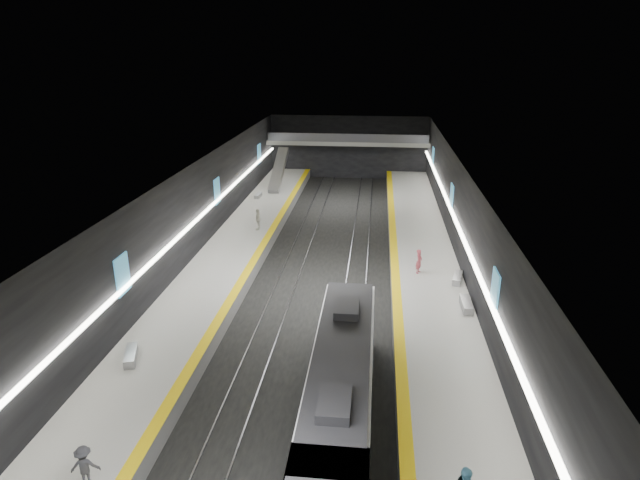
# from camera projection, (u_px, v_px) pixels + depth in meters

# --- Properties ---
(ground) EXTENTS (70.00, 70.00, 0.00)m
(ground) POSITION_uv_depth(u_px,v_px,m) (319.00, 294.00, 37.20)
(ground) COLOR black
(ground) RESTS_ON ground
(ceiling) EXTENTS (20.00, 70.00, 0.04)m
(ceiling) POSITION_uv_depth(u_px,v_px,m) (319.00, 182.00, 34.46)
(ceiling) COLOR beige
(ceiling) RESTS_ON wall_left
(wall_left) EXTENTS (0.04, 70.00, 8.00)m
(wall_left) POSITION_uv_depth(u_px,v_px,m) (175.00, 235.00, 36.84)
(wall_left) COLOR black
(wall_left) RESTS_ON ground
(wall_right) EXTENTS (0.04, 70.00, 8.00)m
(wall_right) POSITION_uv_depth(u_px,v_px,m) (471.00, 246.00, 34.82)
(wall_right) COLOR black
(wall_right) RESTS_ON ground
(wall_back) EXTENTS (20.00, 0.04, 8.00)m
(wall_back) POSITION_uv_depth(u_px,v_px,m) (349.00, 147.00, 68.53)
(wall_back) COLOR black
(wall_back) RESTS_ON ground
(platform_left) EXTENTS (5.00, 70.00, 1.00)m
(platform_left) POSITION_uv_depth(u_px,v_px,m) (214.00, 283.00, 37.79)
(platform_left) COLOR slate
(platform_left) RESTS_ON ground
(tile_surface_left) EXTENTS (5.00, 70.00, 0.02)m
(tile_surface_left) POSITION_uv_depth(u_px,v_px,m) (213.00, 276.00, 37.61)
(tile_surface_left) COLOR #B1B1AC
(tile_surface_left) RESTS_ON platform_left
(tactile_strip_left) EXTENTS (0.60, 70.00, 0.02)m
(tactile_strip_left) POSITION_uv_depth(u_px,v_px,m) (244.00, 277.00, 37.39)
(tactile_strip_left) COLOR yellow
(tactile_strip_left) RESTS_ON platform_left
(platform_right) EXTENTS (5.00, 70.00, 1.00)m
(platform_right) POSITION_uv_depth(u_px,v_px,m) (428.00, 292.00, 36.27)
(platform_right) COLOR slate
(platform_right) RESTS_ON ground
(tile_surface_right) EXTENTS (5.00, 70.00, 0.02)m
(tile_surface_right) POSITION_uv_depth(u_px,v_px,m) (429.00, 286.00, 36.10)
(tile_surface_right) COLOR #B1B1AC
(tile_surface_right) RESTS_ON platform_right
(tactile_strip_right) EXTENTS (0.60, 70.00, 0.02)m
(tactile_strip_right) POSITION_uv_depth(u_px,v_px,m) (396.00, 284.00, 36.32)
(tactile_strip_right) COLOR yellow
(tactile_strip_right) RESTS_ON platform_right
(rails) EXTENTS (6.52, 70.00, 0.12)m
(rails) POSITION_uv_depth(u_px,v_px,m) (319.00, 293.00, 37.18)
(rails) COLOR gray
(rails) RESTS_ON ground
(ad_posters) EXTENTS (19.94, 53.50, 2.20)m
(ad_posters) POSITION_uv_depth(u_px,v_px,m) (320.00, 228.00, 36.60)
(ad_posters) COLOR teal
(ad_posters) RESTS_ON wall_left
(cove_light_left) EXTENTS (0.25, 68.60, 0.12)m
(cove_light_left) POSITION_uv_depth(u_px,v_px,m) (178.00, 238.00, 36.89)
(cove_light_left) COLOR white
(cove_light_left) RESTS_ON wall_left
(cove_light_right) EXTENTS (0.25, 68.60, 0.12)m
(cove_light_right) POSITION_uv_depth(u_px,v_px,m) (467.00, 248.00, 34.91)
(cove_light_right) COLOR white
(cove_light_right) RESTS_ON wall_right
(mezzanine_bridge) EXTENTS (20.00, 3.00, 1.50)m
(mezzanine_bridge) POSITION_uv_depth(u_px,v_px,m) (348.00, 142.00, 66.24)
(mezzanine_bridge) COLOR gray
(mezzanine_bridge) RESTS_ON wall_left
(escalator) EXTENTS (1.20, 7.50, 3.92)m
(escalator) POSITION_uv_depth(u_px,v_px,m) (279.00, 170.00, 61.26)
(escalator) COLOR #99999E
(escalator) RESTS_ON platform_left
(bench_left_near) EXTENTS (1.15, 2.03, 0.48)m
(bench_left_near) POSITION_uv_depth(u_px,v_px,m) (131.00, 356.00, 27.53)
(bench_left_near) COLOR #99999E
(bench_left_near) RESTS_ON platform_left
(bench_left_far) EXTENTS (0.51, 1.66, 0.40)m
(bench_left_far) POSITION_uv_depth(u_px,v_px,m) (258.00, 196.00, 57.07)
(bench_left_far) COLOR #99999E
(bench_left_far) RESTS_ON platform_left
(bench_right_near) EXTENTS (0.59, 2.07, 0.51)m
(bench_right_near) POSITION_uv_depth(u_px,v_px,m) (466.00, 305.00, 32.91)
(bench_right_near) COLOR #99999E
(bench_right_near) RESTS_ON platform_right
(bench_right_far) EXTENTS (0.94, 2.00, 0.47)m
(bench_right_far) POSITION_uv_depth(u_px,v_px,m) (457.00, 278.00, 36.71)
(bench_right_far) COLOR #99999E
(bench_right_far) RESTS_ON platform_right
(passenger_right_a) EXTENTS (0.63, 0.75, 1.76)m
(passenger_right_a) POSITION_uv_depth(u_px,v_px,m) (419.00, 261.00, 37.86)
(passenger_right_a) COLOR #C74A58
(passenger_right_a) RESTS_ON platform_right
(passenger_left_a) EXTENTS (0.48, 1.13, 1.92)m
(passenger_left_a) POSITION_uv_depth(u_px,v_px,m) (258.00, 219.00, 46.78)
(passenger_left_a) COLOR silver
(passenger_left_a) RESTS_ON platform_left
(passenger_left_b) EXTENTS (1.16, 0.84, 1.62)m
(passenger_left_b) POSITION_uv_depth(u_px,v_px,m) (85.00, 466.00, 19.53)
(passenger_left_b) COLOR #38393F
(passenger_left_b) RESTS_ON platform_left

